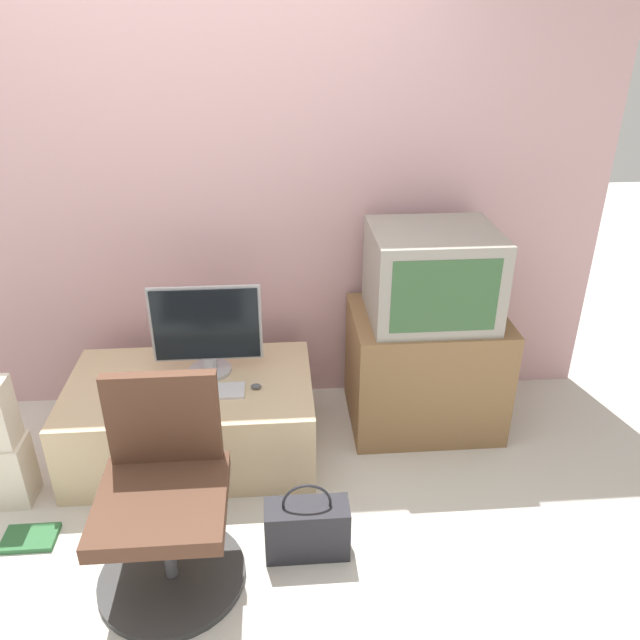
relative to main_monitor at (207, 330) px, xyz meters
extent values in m
plane|color=beige|center=(-0.02, -0.86, -0.67)|extent=(12.00, 12.00, 0.00)
cube|color=#CC9EA3|center=(-0.02, 0.47, 0.63)|extent=(4.40, 0.05, 2.60)
cube|color=#CCB289|center=(-0.10, -0.10, -0.45)|extent=(1.23, 0.76, 0.43)
cube|color=olive|center=(1.16, 0.10, -0.34)|extent=(0.81, 0.61, 0.66)
cylinder|color=#B2B2B7|center=(0.00, 0.00, -0.23)|extent=(0.22, 0.22, 0.02)
cylinder|color=#B2B2B7|center=(0.00, 0.00, -0.19)|extent=(0.08, 0.08, 0.07)
cube|color=#B2B2B7|center=(0.00, 0.00, 0.04)|extent=(0.55, 0.01, 0.41)
cube|color=black|center=(0.00, 0.00, 0.04)|extent=(0.52, 0.02, 0.38)
cube|color=silver|center=(0.01, -0.20, -0.23)|extent=(0.34, 0.14, 0.01)
ellipsoid|color=#4C4C51|center=(0.24, -0.18, -0.23)|extent=(0.05, 0.03, 0.03)
cube|color=gray|center=(1.15, 0.09, 0.23)|extent=(0.63, 0.54, 0.47)
cube|color=#335B33|center=(1.15, -0.18, 0.23)|extent=(0.52, 0.01, 0.37)
cylinder|color=#333333|center=(-0.11, -0.94, -0.65)|extent=(0.60, 0.60, 0.03)
cylinder|color=#4C4C51|center=(-0.11, -0.94, -0.46)|extent=(0.05, 0.05, 0.35)
cube|color=#513323|center=(-0.11, -0.94, -0.25)|extent=(0.50, 0.50, 0.07)
cube|color=#513323|center=(-0.11, -0.71, -0.01)|extent=(0.45, 0.05, 0.41)
cube|color=beige|center=(-0.95, -0.40, -0.50)|extent=(0.24, 0.18, 0.33)
cube|color=#232328|center=(0.45, -0.83, -0.54)|extent=(0.36, 0.15, 0.25)
torus|color=#232328|center=(0.45, -0.83, -0.40)|extent=(0.21, 0.01, 0.21)
cube|color=#2D6638|center=(-0.77, -0.68, -0.65)|extent=(0.23, 0.16, 0.02)
camera|label=1|loc=(0.36, -2.79, 1.46)|focal=35.00mm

